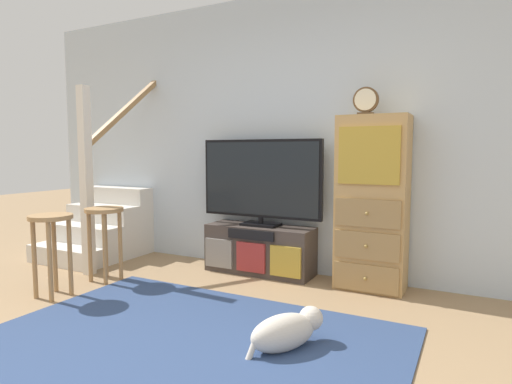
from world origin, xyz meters
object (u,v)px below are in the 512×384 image
at_px(desk_clock, 366,101).
at_px(dog, 287,331).
at_px(bar_stool_far, 105,226).
at_px(television, 261,180).
at_px(bar_stool_near, 51,236).
at_px(media_console, 260,249).
at_px(side_cabinet, 372,204).

relative_size(desk_clock, dog, 0.47).
relative_size(desk_clock, bar_stool_far, 0.35).
relative_size(television, bar_stool_near, 1.84).
height_order(television, dog, television).
bearing_deg(television, media_console, -90.00).
bearing_deg(dog, bar_stool_near, -179.75).
height_order(television, bar_stool_far, television).
height_order(bar_stool_near, bar_stool_far, bar_stool_near).
bearing_deg(side_cabinet, media_console, -179.45).
height_order(television, side_cabinet, side_cabinet).
distance_m(bar_stool_far, dog, 2.13).
bearing_deg(bar_stool_near, media_console, 49.52).
distance_m(media_console, television, 0.68).
relative_size(television, bar_stool_far, 1.85).
height_order(side_cabinet, desk_clock, desk_clock).
distance_m(side_cabinet, bar_stool_near, 2.67).
relative_size(bar_stool_near, dog, 1.37).
distance_m(television, bar_stool_near, 1.89).
bearing_deg(side_cabinet, dog, -97.68).
xyz_separation_m(media_console, television, (0.00, 0.02, 0.68)).
height_order(desk_clock, bar_stool_far, desk_clock).
relative_size(media_console, bar_stool_near, 1.57).
height_order(desk_clock, dog, desk_clock).
xyz_separation_m(side_cabinet, bar_stool_far, (-2.22, -0.88, -0.24)).
xyz_separation_m(media_console, desk_clock, (1.00, -0.00, 1.37)).
xyz_separation_m(television, bar_stool_far, (-1.15, -0.89, -0.40)).
relative_size(desk_clock, bar_stool_near, 0.35).
bearing_deg(side_cabinet, desk_clock, -167.93).
distance_m(television, bar_stool_far, 1.51).
xyz_separation_m(television, side_cabinet, (1.07, -0.01, -0.17)).
height_order(bar_stool_far, dog, bar_stool_far).
bearing_deg(bar_stool_near, bar_stool_far, 85.74).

